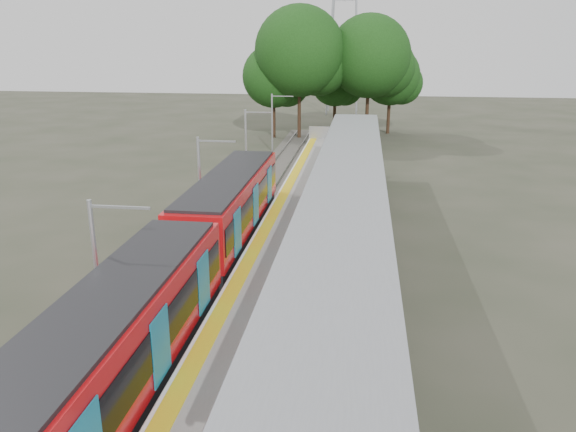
% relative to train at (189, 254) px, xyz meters
% --- Properties ---
extents(trackbed, '(3.00, 70.00, 0.24)m').
position_rel_train_xyz_m(trackbed, '(-0.00, 8.83, -1.93)').
color(trackbed, '#59544C').
rests_on(trackbed, ground).
extents(platform, '(6.00, 50.00, 1.00)m').
position_rel_train_xyz_m(platform, '(4.50, 8.83, -1.55)').
color(platform, gray).
rests_on(platform, ground).
extents(tactile_strip, '(0.60, 50.00, 0.02)m').
position_rel_train_xyz_m(tactile_strip, '(1.95, 8.83, -1.04)').
color(tactile_strip, yellow).
rests_on(tactile_strip, platform).
extents(end_fence, '(6.00, 0.10, 1.20)m').
position_rel_train_xyz_m(end_fence, '(4.50, 33.78, -0.45)').
color(end_fence, '#9EA0A5').
rests_on(end_fence, platform).
extents(train, '(2.74, 27.60, 3.62)m').
position_rel_train_xyz_m(train, '(0.00, 0.00, 0.00)').
color(train, black).
rests_on(train, ground).
extents(canopy, '(3.27, 38.00, 3.66)m').
position_rel_train_xyz_m(canopy, '(6.11, 5.01, 2.15)').
color(canopy, '#9EA0A5').
rests_on(canopy, platform).
extents(tree_cluster, '(18.86, 14.41, 13.65)m').
position_rel_train_xyz_m(tree_cluster, '(3.15, 40.92, 5.87)').
color(tree_cluster, '#382316').
rests_on(tree_cluster, ground).
extents(catenary_masts, '(2.08, 48.16, 5.40)m').
position_rel_train_xyz_m(catenary_masts, '(-1.72, 7.83, 0.86)').
color(catenary_masts, '#9EA0A5').
rests_on(catenary_masts, ground).
extents(bench_mid, '(0.83, 1.68, 1.10)m').
position_rel_train_xyz_m(bench_mid, '(6.16, -0.05, -0.47)').
color(bench_mid, '#0F1B4B').
rests_on(bench_mid, platform).
extents(bench_far, '(0.81, 1.46, 0.96)m').
position_rel_train_xyz_m(bench_far, '(7.12, 23.28, -0.55)').
color(bench_far, '#0F1B4B').
rests_on(bench_far, platform).
extents(info_pillar_near, '(0.41, 0.41, 1.84)m').
position_rel_train_xyz_m(info_pillar_near, '(5.21, -7.98, -0.26)').
color(info_pillar_near, beige).
rests_on(info_pillar_near, platform).
extents(info_pillar_far, '(0.44, 0.44, 1.96)m').
position_rel_train_xyz_m(info_pillar_far, '(5.30, 4.28, -0.20)').
color(info_pillar_far, beige).
rests_on(info_pillar_far, platform).
extents(litter_bin, '(0.42, 0.42, 0.82)m').
position_rel_train_xyz_m(litter_bin, '(5.98, 1.22, -0.64)').
color(litter_bin, '#9EA0A5').
rests_on(litter_bin, platform).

